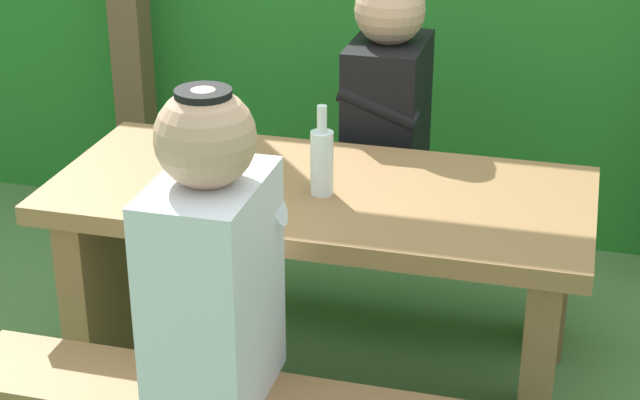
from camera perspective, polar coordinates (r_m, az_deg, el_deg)
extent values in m
cube|color=olive|center=(2.71, 0.00, 0.27)|extent=(1.40, 0.64, 0.05)
cube|color=olive|center=(3.06, -10.95, -4.75)|extent=(0.08, 0.54, 0.67)
cube|color=olive|center=(2.80, 12.05, -7.81)|extent=(0.08, 0.54, 0.67)
cube|color=olive|center=(3.32, 2.51, -0.25)|extent=(1.40, 0.24, 0.04)
cube|color=olive|center=(3.59, -7.28, -2.41)|extent=(0.07, 0.22, 0.40)
cube|color=olive|center=(3.36, 12.85, -4.82)|extent=(0.07, 0.22, 0.40)
cube|color=silver|center=(2.25, -5.90, -5.06)|extent=(0.22, 0.34, 0.52)
sphere|color=tan|center=(2.10, -6.30, 3.40)|extent=(0.21, 0.21, 0.21)
cylinder|color=black|center=(2.07, -6.42, 5.71)|extent=(0.12, 0.12, 0.02)
cylinder|color=silver|center=(2.32, -4.80, -1.19)|extent=(0.25, 0.07, 0.15)
cube|color=black|center=(3.20, 3.68, 4.19)|extent=(0.22, 0.34, 0.52)
sphere|color=tan|center=(3.10, 3.86, 10.36)|extent=(0.21, 0.21, 0.21)
cylinder|color=black|center=(3.04, 3.20, 5.16)|extent=(0.25, 0.07, 0.15)
cylinder|color=silver|center=(2.68, -5.51, 1.50)|extent=(0.07, 0.07, 0.08)
cylinder|color=silver|center=(2.62, 0.11, 2.04)|extent=(0.06, 0.06, 0.17)
cylinder|color=silver|center=(2.58, 0.11, 4.46)|extent=(0.03, 0.03, 0.07)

